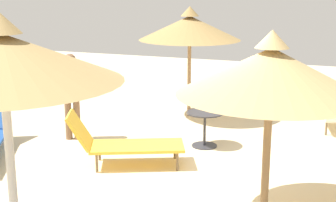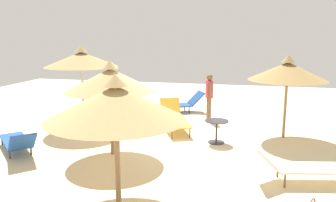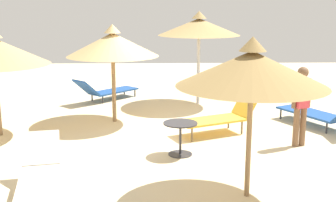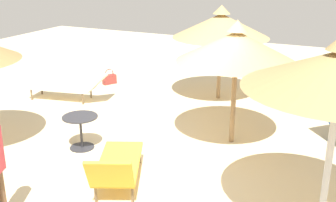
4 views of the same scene
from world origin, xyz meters
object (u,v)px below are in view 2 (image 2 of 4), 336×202
object	(u,v)px
parasol_umbrella_center	(116,103)
parasol_umbrella_back	(288,71)
parasol_umbrella_near_left	(110,80)
parasol_umbrella_far_left	(81,59)
lounge_chair_front	(17,141)
person_standing_center	(209,94)
lounge_chair_far_right	(303,165)
lounge_chair_near_right	(177,104)
lounge_chair_edge	(174,118)
side_table_round	(217,127)
beach_ball	(89,109)

from	to	relation	value
parasol_umbrella_center	parasol_umbrella_back	xyz separation A→B (m)	(5.07, -3.41, 0.10)
parasol_umbrella_near_left	parasol_umbrella_back	bearing A→B (deg)	-61.01
parasol_umbrella_far_left	lounge_chair_front	bearing A→B (deg)	169.91
parasol_umbrella_center	person_standing_center	xyz separation A→B (m)	(6.68, -0.94, -0.97)
lounge_chair_far_right	person_standing_center	distance (m)	5.52
lounge_chair_near_right	person_standing_center	distance (m)	1.83
lounge_chair_edge	side_table_round	bearing A→B (deg)	-125.15
beach_ball	lounge_chair_near_right	bearing A→B (deg)	-79.06
lounge_chair_front	side_table_round	size ratio (longest dim) A/B	2.90
parasol_umbrella_far_left	lounge_chair_far_right	distance (m)	7.53
parasol_umbrella_back	parasol_umbrella_near_left	world-z (taller)	parasol_umbrella_back
lounge_chair_far_right	person_standing_center	xyz separation A→B (m)	(4.87, 2.53, 0.59)
lounge_chair_front	side_table_round	distance (m)	5.49
parasol_umbrella_near_left	beach_ball	distance (m)	5.59
parasol_umbrella_back	lounge_chair_front	world-z (taller)	parasol_umbrella_back
parasol_umbrella_center	lounge_chair_edge	xyz separation A→B (m)	(5.14, 0.02, -1.52)
parasol_umbrella_back	beach_ball	bearing A→B (deg)	75.55
parasol_umbrella_center	beach_ball	xyz separation A→B (m)	(6.98, 4.00, -1.82)
person_standing_center	parasol_umbrella_center	bearing A→B (deg)	171.94
lounge_chair_far_right	lounge_chair_front	distance (m)	7.11
parasol_umbrella_center	side_table_round	size ratio (longest dim) A/B	3.59
parasol_umbrella_far_left	side_table_round	size ratio (longest dim) A/B	4.00
lounge_chair_far_right	parasol_umbrella_back	bearing A→B (deg)	1.02
parasol_umbrella_center	person_standing_center	distance (m)	6.81
parasol_umbrella_center	parasol_umbrella_far_left	world-z (taller)	parasol_umbrella_far_left
parasol_umbrella_far_left	beach_ball	world-z (taller)	parasol_umbrella_far_left
lounge_chair_far_right	beach_ball	distance (m)	9.09
lounge_chair_edge	beach_ball	bearing A→B (deg)	65.22
parasol_umbrella_center	parasol_umbrella_near_left	world-z (taller)	parasol_umbrella_near_left
parasol_umbrella_far_left	side_table_round	bearing A→B (deg)	-99.55
parasol_umbrella_center	lounge_chair_front	distance (m)	4.47
parasol_umbrella_near_left	beach_ball	xyz separation A→B (m)	(4.44, 2.85, -1.86)
parasol_umbrella_back	beach_ball	size ratio (longest dim) A/B	9.90
parasol_umbrella_far_left	parasol_umbrella_near_left	world-z (taller)	parasol_umbrella_far_left
lounge_chair_edge	parasol_umbrella_center	bearing A→B (deg)	-179.73
parasol_umbrella_center	parasol_umbrella_back	world-z (taller)	parasol_umbrella_back
parasol_umbrella_back	side_table_round	bearing A→B (deg)	116.03
lounge_chair_near_right	lounge_chair_front	xyz separation A→B (m)	(-5.63, 3.18, -0.03)
parasol_umbrella_far_left	parasol_umbrella_near_left	bearing A→B (deg)	-139.69
parasol_umbrella_near_left	lounge_chair_edge	xyz separation A→B (m)	(2.60, -1.13, -1.56)
lounge_chair_edge	lounge_chair_near_right	bearing A→B (deg)	9.87
person_standing_center	lounge_chair_far_right	bearing A→B (deg)	-152.58
parasol_umbrella_far_left	person_standing_center	bearing A→B (deg)	-66.22
lounge_chair_far_right	side_table_round	bearing A→B (deg)	41.36
parasol_umbrella_center	beach_ball	size ratio (longest dim) A/B	9.71
side_table_round	parasol_umbrella_far_left	bearing A→B (deg)	80.45
lounge_chair_front	side_table_round	xyz separation A→B (m)	(2.07, -5.08, 0.13)
person_standing_center	side_table_round	world-z (taller)	person_standing_center
lounge_chair_near_right	person_standing_center	xyz separation A→B (m)	(-0.99, -1.41, 0.62)
lounge_chair_near_right	parasol_umbrella_near_left	bearing A→B (deg)	172.36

